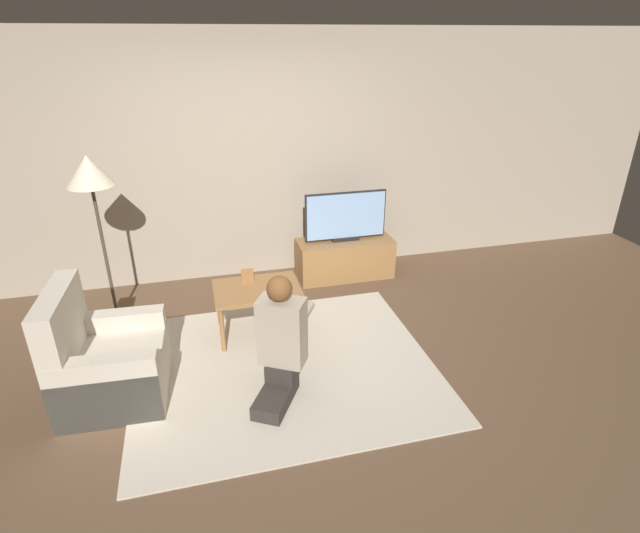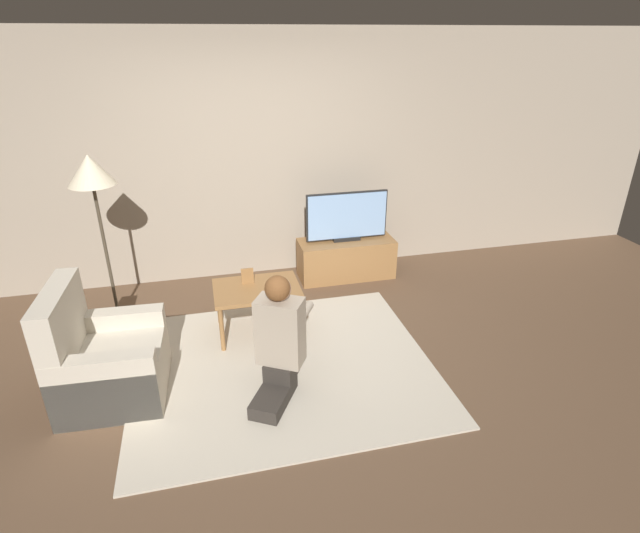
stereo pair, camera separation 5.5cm
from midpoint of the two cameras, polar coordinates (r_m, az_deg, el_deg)
The scene contains 10 objects.
ground_plane at distance 4.24m, azimuth -4.42°, elevation -11.43°, with size 10.00×10.00×0.00m, color brown.
wall_back at distance 5.47m, azimuth -8.62°, elevation 11.92°, with size 10.00×0.06×2.60m.
rug at distance 4.24m, azimuth -4.42°, elevation -11.34°, with size 2.42×2.08×0.02m.
tv_stand at distance 5.63m, azimuth 2.57°, elevation 0.94°, with size 1.06×0.41×0.44m.
tv at distance 5.45m, azimuth 2.66°, elevation 5.75°, with size 0.90×0.08×0.55m.
coffee_table at distance 4.50m, azimuth -7.54°, elevation -3.06°, with size 0.76×0.55×0.47m.
floor_lamp at distance 4.74m, azimuth -25.03°, elevation 8.77°, with size 0.40×0.40×1.60m.
armchair at distance 4.11m, azimuth -23.55°, elevation -10.14°, with size 0.78×0.81×0.91m.
person_kneeling at distance 3.72m, azimuth -4.88°, elevation -8.16°, with size 0.62×0.83×0.97m.
picture_frame at distance 4.52m, azimuth -8.64°, elevation -1.13°, with size 0.11×0.01×0.15m.
Camera 1 is at (-0.56, -3.37, 2.52)m, focal length 28.00 mm.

